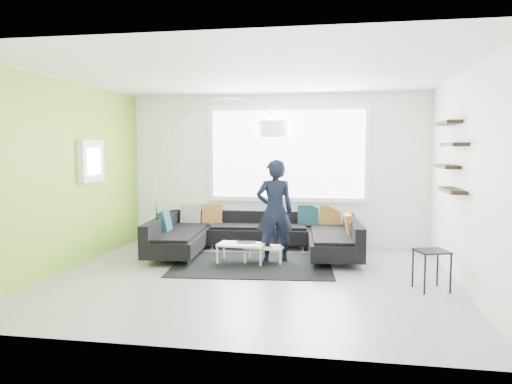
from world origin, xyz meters
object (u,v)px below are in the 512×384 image
at_px(sectional_sofa, 256,236).
at_px(person, 275,211).
at_px(coffee_table, 253,253).
at_px(side_table, 431,270).
at_px(arc_lamp, 156,171).
at_px(laptop, 246,243).

height_order(sectional_sofa, person, person).
height_order(coffee_table, person, person).
bearing_deg(side_table, arc_lamp, 152.62).
relative_size(coffee_table, side_table, 1.83).
xyz_separation_m(sectional_sofa, side_table, (2.57, -1.71, -0.07)).
distance_m(coffee_table, laptop, 0.20).
distance_m(side_table, laptop, 2.82).
bearing_deg(person, side_table, 132.43).
distance_m(arc_lamp, side_table, 5.29).
distance_m(arc_lamp, person, 2.71).
xyz_separation_m(sectional_sofa, arc_lamp, (-2.03, 0.68, 1.05)).
bearing_deg(coffee_table, side_table, -21.96).
xyz_separation_m(arc_lamp, person, (2.41, -1.10, -0.56)).
height_order(side_table, laptop, side_table).
relative_size(coffee_table, laptop, 2.76).
distance_m(sectional_sofa, coffee_table, 0.60).
distance_m(coffee_table, side_table, 2.75).
bearing_deg(arc_lamp, laptop, -33.27).
relative_size(coffee_table, person, 0.58).
xyz_separation_m(side_table, laptop, (-2.61, 1.09, 0.06)).
bearing_deg(laptop, coffee_table, 12.82).
bearing_deg(side_table, person, 149.61).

